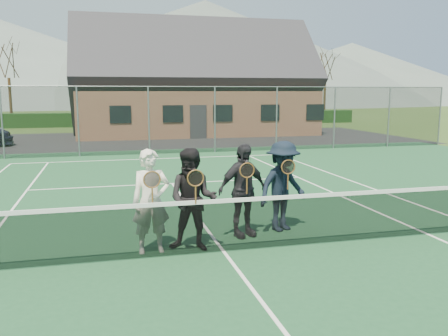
{
  "coord_description": "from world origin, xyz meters",
  "views": [
    {
      "loc": [
        -1.94,
        -7.67,
        2.78
      ],
      "look_at": [
        0.39,
        1.5,
        1.25
      ],
      "focal_mm": 38.0,
      "sensor_mm": 36.0,
      "label": 1
    }
  ],
  "objects_px": {
    "tennis_net": "(224,223)",
    "player_a": "(151,201)",
    "player_c": "(243,190)",
    "clubhouse": "(194,73)",
    "player_b": "(193,200)",
    "player_d": "(283,186)"
  },
  "relations": [
    {
      "from": "clubhouse",
      "to": "player_b",
      "type": "height_order",
      "value": "clubhouse"
    },
    {
      "from": "tennis_net",
      "to": "player_a",
      "type": "height_order",
      "value": "player_a"
    },
    {
      "from": "tennis_net",
      "to": "player_d",
      "type": "relative_size",
      "value": 6.49
    },
    {
      "from": "tennis_net",
      "to": "player_c",
      "type": "height_order",
      "value": "player_c"
    },
    {
      "from": "player_b",
      "to": "player_d",
      "type": "height_order",
      "value": "same"
    },
    {
      "from": "player_c",
      "to": "player_d",
      "type": "bearing_deg",
      "value": 11.69
    },
    {
      "from": "clubhouse",
      "to": "player_c",
      "type": "xyz_separation_m",
      "value": [
        -3.42,
        -23.19,
        -3.07
      ]
    },
    {
      "from": "player_c",
      "to": "tennis_net",
      "type": "bearing_deg",
      "value": -125.66
    },
    {
      "from": "tennis_net",
      "to": "clubhouse",
      "type": "bearing_deg",
      "value": 80.54
    },
    {
      "from": "player_a",
      "to": "player_c",
      "type": "distance_m",
      "value": 1.86
    },
    {
      "from": "tennis_net",
      "to": "player_c",
      "type": "bearing_deg",
      "value": 54.34
    },
    {
      "from": "tennis_net",
      "to": "player_d",
      "type": "distance_m",
      "value": 1.81
    },
    {
      "from": "tennis_net",
      "to": "player_b",
      "type": "height_order",
      "value": "player_b"
    },
    {
      "from": "tennis_net",
      "to": "player_c",
      "type": "xyz_separation_m",
      "value": [
        0.58,
        0.81,
        0.38
      ]
    },
    {
      "from": "player_b",
      "to": "player_d",
      "type": "xyz_separation_m",
      "value": [
        1.95,
        0.73,
        -0.0
      ]
    },
    {
      "from": "player_c",
      "to": "player_a",
      "type": "bearing_deg",
      "value": -164.14
    },
    {
      "from": "clubhouse",
      "to": "player_d",
      "type": "bearing_deg",
      "value": -96.3
    },
    {
      "from": "tennis_net",
      "to": "player_a",
      "type": "bearing_deg",
      "value": 166.04
    },
    {
      "from": "player_a",
      "to": "player_b",
      "type": "relative_size",
      "value": 1.0
    },
    {
      "from": "clubhouse",
      "to": "player_d",
      "type": "height_order",
      "value": "clubhouse"
    },
    {
      "from": "player_b",
      "to": "clubhouse",
      "type": "bearing_deg",
      "value": 79.29
    },
    {
      "from": "clubhouse",
      "to": "player_b",
      "type": "xyz_separation_m",
      "value": [
        -4.49,
        -23.74,
        -3.07
      ]
    }
  ]
}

